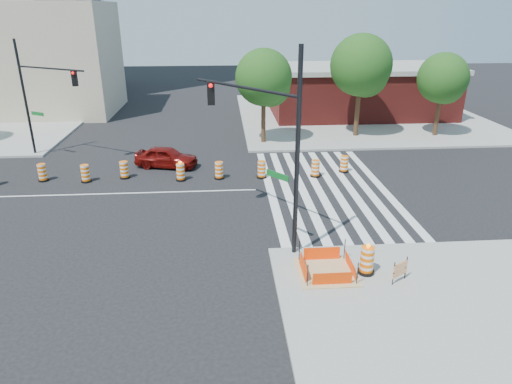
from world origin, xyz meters
TOP-DOWN VIEW (x-y plane):
  - ground at (0.00, 0.00)m, footprint 120.00×120.00m
  - sidewalk_ne at (18.00, 18.00)m, footprint 22.00×22.00m
  - crosswalk_east at (10.95, 0.00)m, footprint 6.75×13.50m
  - lane_centerline at (0.00, 0.00)m, footprint 14.00×0.12m
  - excavation_pit at (9.00, -9.00)m, footprint 2.20×2.20m
  - brick_storefront at (18.00, 18.00)m, footprint 16.50×8.50m
  - beige_midrise at (-12.00, 22.00)m, footprint 14.00×10.00m
  - red_coupe at (1.63, 4.34)m, footprint 4.20×2.52m
  - signal_pole_se at (6.95, -6.02)m, footprint 3.95×4.89m
  - signal_pole_nw at (-6.36, 6.84)m, footprint 4.95×2.99m
  - pit_drum at (10.47, -9.15)m, footprint 0.63×0.63m
  - barricade at (11.48, -9.82)m, footprint 0.69×0.44m
  - tree_north_c at (8.29, 9.33)m, footprint 4.05×4.05m
  - tree_north_d at (15.68, 10.66)m, footprint 4.58×4.58m
  - tree_north_e at (21.93, 10.29)m, footprint 3.78×3.78m
  - median_drum_2 at (-5.33, 2.36)m, footprint 0.60×0.60m
  - median_drum_3 at (-2.78, 2.00)m, footprint 0.60×0.60m
  - median_drum_4 at (-0.66, 2.47)m, footprint 0.60×0.60m
  - median_drum_5 at (2.71, 1.83)m, footprint 0.60×0.60m
  - median_drum_6 at (4.96, 1.97)m, footprint 0.60×0.60m
  - median_drum_7 at (7.49, 1.92)m, footprint 0.60×0.60m
  - median_drum_8 at (10.72, 1.88)m, footprint 0.60×0.60m
  - median_drum_9 at (12.65, 2.59)m, footprint 0.60×0.60m

SIDE VIEW (x-z plane):
  - ground at x=0.00m, z-range 0.00..0.00m
  - lane_centerline at x=0.00m, z-range 0.00..0.01m
  - crosswalk_east at x=10.95m, z-range 0.00..0.01m
  - sidewalk_ne at x=18.00m, z-range 0.00..0.15m
  - excavation_pit at x=9.00m, z-range -0.23..0.67m
  - median_drum_2 at x=-5.33m, z-range -0.03..0.99m
  - median_drum_3 at x=-2.78m, z-range -0.03..0.99m
  - median_drum_4 at x=-0.66m, z-range -0.03..0.99m
  - median_drum_6 at x=4.96m, z-range -0.03..0.99m
  - median_drum_7 at x=7.49m, z-range -0.03..0.99m
  - median_drum_8 at x=10.72m, z-range -0.03..0.99m
  - median_drum_9 at x=12.65m, z-range -0.03..0.99m
  - median_drum_5 at x=2.71m, z-range -0.10..1.08m
  - barricade at x=11.48m, z-range 0.20..1.12m
  - pit_drum at x=10.47m, z-range 0.04..1.29m
  - red_coupe at x=1.63m, z-range 0.00..1.34m
  - brick_storefront at x=18.00m, z-range 0.02..4.62m
  - tree_north_e at x=21.93m, z-range 1.10..7.52m
  - signal_pole_nw at x=-6.36m, z-range 0.86..8.35m
  - tree_north_c at x=8.29m, z-range 1.18..8.06m
  - signal_pole_se at x=6.95m, z-range 0.92..9.05m
  - beige_midrise at x=-12.00m, z-range 0.00..10.00m
  - tree_north_d at x=15.68m, z-range 1.33..9.12m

